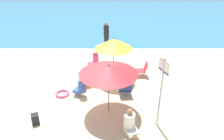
# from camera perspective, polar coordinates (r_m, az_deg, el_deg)

# --- Properties ---
(ground_plane) EXTENTS (40.00, 40.00, 0.00)m
(ground_plane) POSITION_cam_1_polar(r_m,az_deg,el_deg) (8.49, -8.71, -7.38)
(ground_plane) COLOR #D3BC8C
(sea_water) EXTENTS (40.00, 16.00, 0.01)m
(sea_water) POSITION_cam_1_polar(r_m,az_deg,el_deg) (20.58, -3.56, 14.14)
(sea_water) COLOR teal
(sea_water) RESTS_ON ground_plane
(umbrella_red) EXTENTS (1.94, 1.94, 1.86)m
(umbrella_red) POSITION_cam_1_polar(r_m,az_deg,el_deg) (6.88, -0.80, 0.11)
(umbrella_red) COLOR #4C4C51
(umbrella_red) RESTS_ON ground_plane
(umbrella_yellow) EXTENTS (1.56, 1.56, 1.96)m
(umbrella_yellow) POSITION_cam_1_polar(r_m,az_deg,el_deg) (8.90, 0.60, 7.03)
(umbrella_yellow) COLOR #4C4C51
(umbrella_yellow) RESTS_ON ground_plane
(beach_chair_a) EXTENTS (0.70, 0.71, 0.59)m
(beach_chair_a) POSITION_cam_1_polar(r_m,az_deg,el_deg) (9.06, -7.15, -2.48)
(beach_chair_a) COLOR red
(beach_chair_a) RESTS_ON ground_plane
(beach_chair_b) EXTENTS (0.56, 0.46, 0.66)m
(beach_chair_b) POSITION_cam_1_polar(r_m,az_deg,el_deg) (9.82, 8.31, 0.22)
(beach_chair_b) COLOR red
(beach_chair_b) RESTS_ON ground_plane
(beach_chair_c) EXTENTS (0.54, 0.55, 0.58)m
(beach_chair_c) POSITION_cam_1_polar(r_m,az_deg,el_deg) (8.40, 3.68, -5.02)
(beach_chair_c) COLOR navy
(beach_chair_c) RESTS_ON ground_plane
(person_a) EXTENTS (0.55, 0.45, 0.91)m
(person_a) POSITION_cam_1_polar(r_m,az_deg,el_deg) (8.33, -8.15, -4.36)
(person_a) COLOR #2D519E
(person_a) RESTS_ON ground_plane
(person_b) EXTENTS (0.53, 0.41, 0.96)m
(person_b) POSITION_cam_1_polar(r_m,az_deg,el_deg) (10.37, -4.53, 2.88)
(person_b) COLOR #DB3866
(person_b) RESTS_ON ground_plane
(person_c) EXTENTS (0.30, 0.30, 1.69)m
(person_c) POSITION_cam_1_polar(r_m,az_deg,el_deg) (12.29, -1.37, 8.86)
(person_c) COLOR black
(person_c) RESTS_ON ground_plane
(person_d) EXTENTS (0.48, 0.57, 0.92)m
(person_d) POSITION_cam_1_polar(r_m,az_deg,el_deg) (6.65, 4.93, -13.81)
(person_d) COLOR silver
(person_d) RESTS_ON ground_plane
(warning_sign) EXTENTS (0.19, 0.49, 2.40)m
(warning_sign) POSITION_cam_1_polar(r_m,az_deg,el_deg) (6.45, 13.25, -3.60)
(warning_sign) COLOR #ADADB2
(warning_sign) RESTS_ON ground_plane
(swim_ring) EXTENTS (0.57, 0.57, 0.10)m
(swim_ring) POSITION_cam_1_polar(r_m,az_deg,el_deg) (8.80, -12.96, -6.08)
(swim_ring) COLOR #E54C7F
(swim_ring) RESTS_ON ground_plane
(beach_bag) EXTENTS (0.31, 0.31, 0.36)m
(beach_bag) POSITION_cam_1_polar(r_m,az_deg,el_deg) (7.58, -19.62, -12.14)
(beach_bag) COLOR black
(beach_bag) RESTS_ON ground_plane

